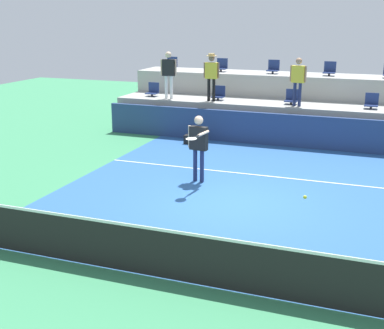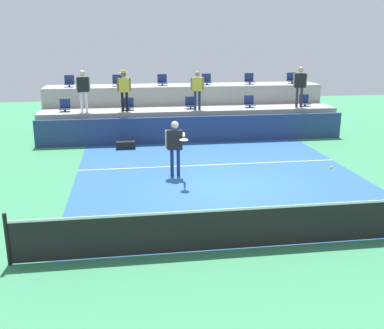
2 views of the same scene
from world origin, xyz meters
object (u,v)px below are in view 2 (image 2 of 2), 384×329
object	(u,v)px
stadium_chair_upper_mid_right	(207,80)
spectator_in_grey	(197,87)
stadium_chair_upper_mid_left	(162,81)
equipment_bag	(126,145)
tennis_player	(175,143)
spectator_with_hat	(124,86)
stadium_chair_upper_far_right	(292,79)
stadium_chair_lower_far_right	(305,101)
stadium_chair_lower_center	(190,104)
stadium_chair_upper_left	(117,81)
tennis_ball	(331,168)
stadium_chair_lower_far_left	(65,106)
stadium_chair_lower_right	(249,102)
stadium_chair_upper_right	(249,80)
stadium_chair_upper_far_left	(69,82)
spectator_leaning_on_rail	(83,87)
spectator_in_white	(300,83)
stadium_chair_lower_left	(129,105)

from	to	relation	value
stadium_chair_upper_mid_right	spectator_in_grey	xyz separation A→B (m)	(-0.80, -2.18, -0.08)
stadium_chair_upper_mid_left	equipment_bag	distance (m)	4.74
tennis_player	spectator_with_hat	size ratio (longest dim) A/B	1.04
stadium_chair_upper_far_right	stadium_chair_lower_far_right	bearing A→B (deg)	-90.28
spectator_with_hat	stadium_chair_lower_center	bearing A→B (deg)	7.62
stadium_chair_lower_center	stadium_chair_upper_far_right	distance (m)	5.67
stadium_chair_lower_center	spectator_with_hat	world-z (taller)	spectator_with_hat
stadium_chair_upper_left	tennis_ball	distance (m)	12.74
stadium_chair_lower_far_left	tennis_ball	world-z (taller)	stadium_chair_lower_far_left
spectator_with_hat	tennis_ball	size ratio (longest dim) A/B	25.25
stadium_chair_lower_right	spectator_with_hat	xyz separation A→B (m)	(-5.56, -0.38, 0.84)
stadium_chair_upper_right	stadium_chair_upper_far_left	bearing A→B (deg)	180.00
tennis_ball	stadium_chair_upper_mid_right	bearing A→B (deg)	94.66
stadium_chair_lower_center	equipment_bag	world-z (taller)	stadium_chair_lower_center
stadium_chair_upper_far_left	spectator_leaning_on_rail	bearing A→B (deg)	-70.05
tennis_ball	stadium_chair_upper_far_left	bearing A→B (deg)	122.32
spectator_leaning_on_rail	tennis_ball	distance (m)	11.52
stadium_chair_lower_right	stadium_chair_lower_far_right	world-z (taller)	same
stadium_chair_upper_left	stadium_chair_upper_mid_right	size ratio (longest dim) A/B	1.00
spectator_with_hat	spectator_in_white	world-z (taller)	spectator_in_white
stadium_chair_upper_far_left	stadium_chair_upper_far_right	bearing A→B (deg)	0.00
stadium_chair_upper_mid_left	spectator_with_hat	bearing A→B (deg)	-129.40
stadium_chair_upper_far_right	equipment_bag	size ratio (longest dim) A/B	0.68
stadium_chair_lower_center	equipment_bag	size ratio (longest dim) A/B	0.68
stadium_chair_lower_far_right	stadium_chair_upper_far_right	size ratio (longest dim) A/B	1.00
stadium_chair_upper_far_right	spectator_leaning_on_rail	xyz separation A→B (m)	(-9.86, -2.18, -0.01)
stadium_chair_lower_right	stadium_chair_upper_far_right	distance (m)	3.29
stadium_chair_lower_far_left	stadium_chair_upper_mid_left	bearing A→B (deg)	22.68
stadium_chair_lower_left	stadium_chair_upper_far_left	distance (m)	3.30
equipment_bag	spectator_with_hat	bearing A→B (deg)	89.01
stadium_chair_upper_far_right	stadium_chair_upper_mid_right	bearing A→B (deg)	180.00
stadium_chair_lower_far_right	tennis_player	bearing A→B (deg)	-138.07
stadium_chair_lower_center	stadium_chair_upper_right	bearing A→B (deg)	29.65
tennis_player	tennis_ball	xyz separation A→B (m)	(3.35, -3.82, 0.15)
stadium_chair_upper_far_right	spectator_in_white	xyz separation A→B (m)	(-0.44, -2.18, 0.03)
stadium_chair_upper_mid_right	stadium_chair_upper_right	world-z (taller)	same
stadium_chair_lower_far_left	spectator_in_white	world-z (taller)	spectator_in_white
stadium_chair_lower_left	stadium_chair_upper_far_right	distance (m)	8.26
stadium_chair_upper_mid_right	equipment_bag	xyz separation A→B (m)	(-3.95, -3.81, -2.16)
stadium_chair_upper_far_right	stadium_chair_upper_left	bearing A→B (deg)	180.00
stadium_chair_lower_left	stadium_chair_upper_left	distance (m)	2.04
stadium_chair_upper_mid_left	tennis_player	bearing A→B (deg)	-92.07
stadium_chair_lower_right	stadium_chair_upper_mid_left	xyz separation A→B (m)	(-3.76, 1.80, 0.85)
stadium_chair_upper_left	stadium_chair_lower_far_left	bearing A→B (deg)	-140.89
stadium_chair_upper_right	spectator_in_white	size ratio (longest dim) A/B	0.29
stadium_chair_lower_far_left	stadium_chair_upper_far_left	xyz separation A→B (m)	(0.04, 1.80, 0.85)
stadium_chair_lower_center	stadium_chair_upper_mid_left	bearing A→B (deg)	120.85
tennis_player	equipment_bag	xyz separation A→B (m)	(-1.54, 3.97, -0.95)
stadium_chair_upper_left	stadium_chair_upper_mid_right	xyz separation A→B (m)	(4.22, 0.00, 0.00)
stadium_chair_upper_far_right	tennis_ball	bearing A→B (deg)	-105.93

